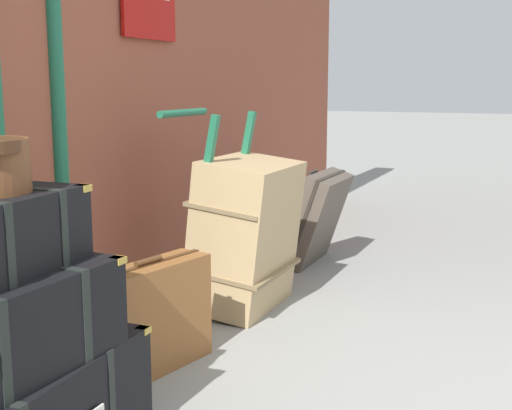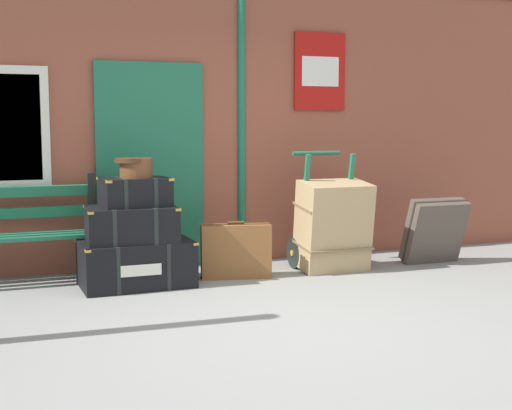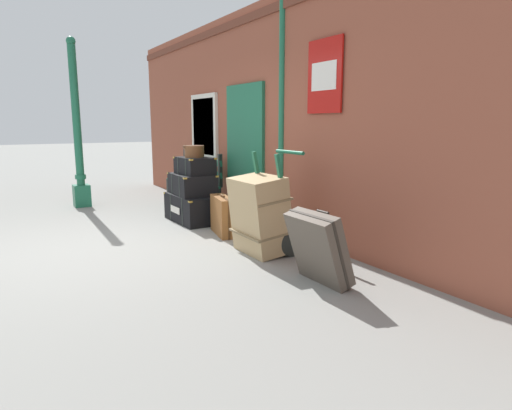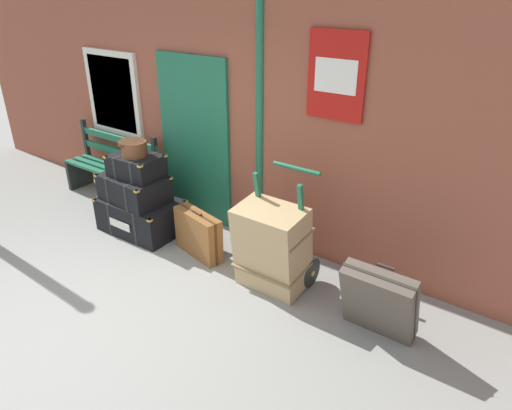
{
  "view_description": "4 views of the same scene",
  "coord_description": "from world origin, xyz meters",
  "px_view_note": "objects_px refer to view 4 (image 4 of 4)",
  "views": [
    {
      "loc": [
        -2.46,
        -0.0,
        1.36
      ],
      "look_at": [
        1.29,
        1.64,
        0.62
      ],
      "focal_mm": 47.99,
      "sensor_mm": 36.0,
      "label": 1
    },
    {
      "loc": [
        -1.99,
        -4.66,
        1.51
      ],
      "look_at": [
        0.33,
        1.57,
        0.72
      ],
      "focal_mm": 49.5,
      "sensor_mm": 36.0,
      "label": 2
    },
    {
      "loc": [
        5.55,
        -0.98,
        1.52
      ],
      "look_at": [
        1.3,
        1.55,
        0.61
      ],
      "focal_mm": 31.24,
      "sensor_mm": 36.0,
      "label": 3
    },
    {
      "loc": [
        3.43,
        -1.67,
        2.87
      ],
      "look_at": [
        0.87,
        1.85,
        0.77
      ],
      "focal_mm": 32.82,
      "sensor_mm": 36.0,
      "label": 4
    }
  ],
  "objects_px": {
    "platform_bench": "(113,169)",
    "steamer_trunk_base": "(142,215)",
    "steamer_trunk_middle": "(134,188)",
    "steamer_trunk_top": "(136,166)",
    "large_brown_trunk": "(272,247)",
    "round_hatbox": "(134,147)",
    "suitcase_olive": "(379,302)",
    "porters_trolley": "(281,256)",
    "suitcase_beige": "(198,234)"
  },
  "relations": [
    {
      "from": "steamer_trunk_top",
      "to": "suitcase_beige",
      "type": "bearing_deg",
      "value": -0.79
    },
    {
      "from": "steamer_trunk_middle",
      "to": "porters_trolley",
      "type": "relative_size",
      "value": 0.69
    },
    {
      "from": "large_brown_trunk",
      "to": "porters_trolley",
      "type": "bearing_deg",
      "value": 90.0
    },
    {
      "from": "steamer_trunk_middle",
      "to": "round_hatbox",
      "type": "relative_size",
      "value": 2.45
    },
    {
      "from": "steamer_trunk_base",
      "to": "steamer_trunk_top",
      "type": "distance_m",
      "value": 0.66
    },
    {
      "from": "round_hatbox",
      "to": "porters_trolley",
      "type": "relative_size",
      "value": 0.28
    },
    {
      "from": "steamer_trunk_top",
      "to": "suitcase_beige",
      "type": "distance_m",
      "value": 1.14
    },
    {
      "from": "steamer_trunk_middle",
      "to": "suitcase_olive",
      "type": "height_order",
      "value": "steamer_trunk_middle"
    },
    {
      "from": "porters_trolley",
      "to": "suitcase_olive",
      "type": "distance_m",
      "value": 1.19
    },
    {
      "from": "steamer_trunk_base",
      "to": "steamer_trunk_middle",
      "type": "height_order",
      "value": "steamer_trunk_middle"
    },
    {
      "from": "platform_bench",
      "to": "porters_trolley",
      "type": "height_order",
      "value": "porters_trolley"
    },
    {
      "from": "steamer_trunk_top",
      "to": "suitcase_olive",
      "type": "bearing_deg",
      "value": -1.81
    },
    {
      "from": "platform_bench",
      "to": "round_hatbox",
      "type": "bearing_deg",
      "value": -22.83
    },
    {
      "from": "round_hatbox",
      "to": "large_brown_trunk",
      "type": "xyz_separation_m",
      "value": [
        1.99,
        -0.03,
        -0.64
      ]
    },
    {
      "from": "steamer_trunk_top",
      "to": "large_brown_trunk",
      "type": "xyz_separation_m",
      "value": [
        1.99,
        -0.04,
        -0.41
      ]
    },
    {
      "from": "porters_trolley",
      "to": "large_brown_trunk",
      "type": "bearing_deg",
      "value": -90.0
    },
    {
      "from": "platform_bench",
      "to": "suitcase_beige",
      "type": "relative_size",
      "value": 2.29
    },
    {
      "from": "porters_trolley",
      "to": "suitcase_olive",
      "type": "xyz_separation_m",
      "value": [
        1.17,
        -0.23,
        0.08
      ]
    },
    {
      "from": "platform_bench",
      "to": "large_brown_trunk",
      "type": "relative_size",
      "value": 1.73
    },
    {
      "from": "round_hatbox",
      "to": "steamer_trunk_base",
      "type": "bearing_deg",
      "value": 164.11
    },
    {
      "from": "large_brown_trunk",
      "to": "suitcase_beige",
      "type": "bearing_deg",
      "value": 178.47
    },
    {
      "from": "suitcase_beige",
      "to": "suitcase_olive",
      "type": "bearing_deg",
      "value": -2.26
    },
    {
      "from": "round_hatbox",
      "to": "suitcase_beige",
      "type": "height_order",
      "value": "round_hatbox"
    },
    {
      "from": "steamer_trunk_top",
      "to": "porters_trolley",
      "type": "height_order",
      "value": "porters_trolley"
    },
    {
      "from": "steamer_trunk_base",
      "to": "round_hatbox",
      "type": "height_order",
      "value": "round_hatbox"
    },
    {
      "from": "round_hatbox",
      "to": "suitcase_olive",
      "type": "height_order",
      "value": "round_hatbox"
    },
    {
      "from": "steamer_trunk_middle",
      "to": "porters_trolley",
      "type": "xyz_separation_m",
      "value": [
        2.04,
        0.17,
        -0.31
      ]
    },
    {
      "from": "platform_bench",
      "to": "steamer_trunk_middle",
      "type": "height_order",
      "value": "platform_bench"
    },
    {
      "from": "suitcase_olive",
      "to": "suitcase_beige",
      "type": "xyz_separation_m",
      "value": [
        -2.2,
        0.09,
        -0.09
      ]
    },
    {
      "from": "platform_bench",
      "to": "suitcase_olive",
      "type": "height_order",
      "value": "platform_bench"
    },
    {
      "from": "suitcase_beige",
      "to": "porters_trolley",
      "type": "bearing_deg",
      "value": 8.12
    },
    {
      "from": "platform_bench",
      "to": "porters_trolley",
      "type": "bearing_deg",
      "value": -5.86
    },
    {
      "from": "platform_bench",
      "to": "steamer_trunk_middle",
      "type": "relative_size",
      "value": 1.92
    },
    {
      "from": "steamer_trunk_top",
      "to": "suitcase_beige",
      "type": "xyz_separation_m",
      "value": [
        0.96,
        -0.01,
        -0.61
      ]
    },
    {
      "from": "platform_bench",
      "to": "large_brown_trunk",
      "type": "height_order",
      "value": "platform_bench"
    },
    {
      "from": "platform_bench",
      "to": "steamer_trunk_base",
      "type": "xyz_separation_m",
      "value": [
        1.08,
        -0.46,
        -0.23
      ]
    },
    {
      "from": "steamer_trunk_middle",
      "to": "round_hatbox",
      "type": "height_order",
      "value": "round_hatbox"
    },
    {
      "from": "steamer_trunk_base",
      "to": "steamer_trunk_middle",
      "type": "relative_size",
      "value": 1.24
    },
    {
      "from": "platform_bench",
      "to": "steamer_trunk_base",
      "type": "relative_size",
      "value": 1.55
    },
    {
      "from": "platform_bench",
      "to": "steamer_trunk_middle",
      "type": "bearing_deg",
      "value": -24.89
    },
    {
      "from": "suitcase_olive",
      "to": "suitcase_beige",
      "type": "height_order",
      "value": "suitcase_olive"
    },
    {
      "from": "steamer_trunk_middle",
      "to": "porters_trolley",
      "type": "height_order",
      "value": "porters_trolley"
    },
    {
      "from": "large_brown_trunk",
      "to": "steamer_trunk_base",
      "type": "bearing_deg",
      "value": 179.0
    },
    {
      "from": "round_hatbox",
      "to": "steamer_trunk_top",
      "type": "bearing_deg",
      "value": 119.37
    },
    {
      "from": "steamer_trunk_base",
      "to": "round_hatbox",
      "type": "relative_size",
      "value": 3.04
    },
    {
      "from": "steamer_trunk_middle",
      "to": "large_brown_trunk",
      "type": "relative_size",
      "value": 0.9
    },
    {
      "from": "steamer_trunk_middle",
      "to": "steamer_trunk_base",
      "type": "bearing_deg",
      "value": 32.8
    },
    {
      "from": "steamer_trunk_middle",
      "to": "round_hatbox",
      "type": "bearing_deg",
      "value": 25.17
    },
    {
      "from": "steamer_trunk_middle",
      "to": "steamer_trunk_top",
      "type": "xyz_separation_m",
      "value": [
        0.05,
        0.03,
        0.29
      ]
    },
    {
      "from": "steamer_trunk_middle",
      "to": "steamer_trunk_top",
      "type": "distance_m",
      "value": 0.3
    }
  ]
}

